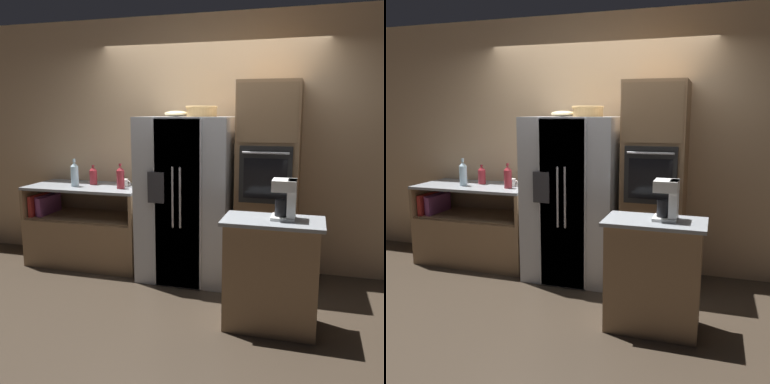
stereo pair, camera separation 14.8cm
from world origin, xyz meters
The scene contains 13 objects.
ground_plane centered at (0.00, 0.00, 0.00)m, with size 20.00×20.00×0.00m, color #382D23.
wall_back centered at (0.00, 0.49, 1.40)m, with size 12.00×0.06×2.80m.
counter_left centered at (-1.36, 0.12, 0.33)m, with size 1.36×0.68×0.92m.
refrigerator centered at (-0.13, 0.05, 0.85)m, with size 0.95×0.84×1.71m.
wall_oven centered at (0.70, 0.14, 1.03)m, with size 0.60×0.70×2.05m.
island_counter centered at (0.85, -0.87, 0.46)m, with size 0.80×0.45×0.91m.
wicker_basket centered at (0.00, 0.10, 1.76)m, with size 0.33×0.33×0.11m.
fruit_bowl centered at (-0.27, 0.10, 1.74)m, with size 0.25×0.25×0.06m.
bottle_tall centered at (-0.91, 0.05, 1.05)m, with size 0.09×0.09×0.28m.
bottle_short centered at (-1.47, 0.04, 1.06)m, with size 0.09×0.09×0.31m.
bottle_wide centered at (-1.33, 0.21, 1.03)m, with size 0.09×0.09×0.23m.
mug centered at (-0.92, 0.17, 0.96)m, with size 0.13×0.10×0.09m.
coffee_maker centered at (0.94, -0.83, 1.08)m, with size 0.19×0.21×0.32m.
Camera 2 is at (1.27, -4.17, 1.74)m, focal length 40.00 mm.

